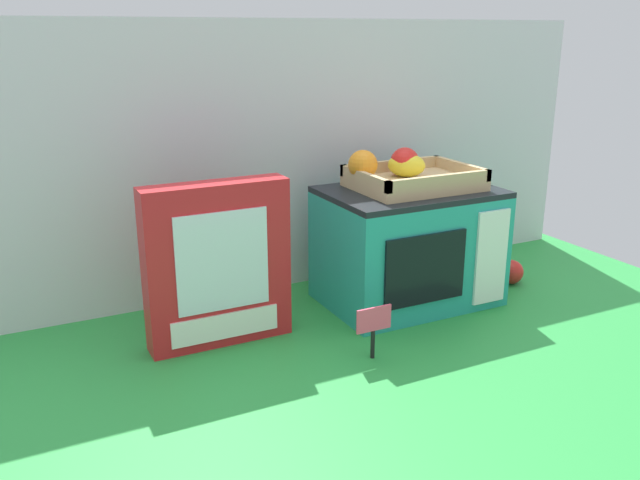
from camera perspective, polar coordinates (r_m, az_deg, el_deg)
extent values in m
plane|color=green|center=(1.37, 0.85, -7.11)|extent=(1.70, 1.70, 0.00)
cube|color=silver|center=(1.50, -3.59, 6.96)|extent=(1.61, 0.03, 0.60)
cube|color=teal|center=(1.46, 7.50, -0.72)|extent=(0.36, 0.25, 0.24)
cube|color=black|center=(1.43, 7.70, 4.08)|extent=(0.36, 0.25, 0.01)
cube|color=black|center=(1.34, 8.99, -2.49)|extent=(0.19, 0.01, 0.14)
cube|color=white|center=(1.44, 14.39, -1.43)|extent=(0.08, 0.01, 0.20)
cube|color=tan|center=(1.43, 8.02, 4.81)|extent=(0.25, 0.19, 0.02)
cube|color=tan|center=(1.36, 10.18, 4.97)|extent=(0.25, 0.01, 0.02)
cube|color=tan|center=(1.50, 6.13, 6.32)|extent=(0.25, 0.01, 0.02)
cube|color=tan|center=(1.36, 3.86, 5.27)|extent=(0.01, 0.19, 0.02)
cube|color=tan|center=(1.50, 11.88, 6.04)|extent=(0.01, 0.19, 0.02)
sphere|color=orange|center=(1.41, 3.67, 6.42)|extent=(0.06, 0.06, 0.06)
sphere|color=red|center=(1.45, 7.24, 6.63)|extent=(0.06, 0.06, 0.06)
ellipsoid|color=yellow|center=(1.44, 7.38, 6.34)|extent=(0.09, 0.09, 0.05)
cube|color=red|center=(1.26, -8.73, -2.07)|extent=(0.27, 0.06, 0.31)
cube|color=silver|center=(1.22, -8.30, -1.83)|extent=(0.17, 0.00, 0.19)
cube|color=white|center=(1.27, -8.05, -7.27)|extent=(0.21, 0.00, 0.05)
cylinder|color=black|center=(1.23, 4.61, -8.80)|extent=(0.01, 0.01, 0.06)
cube|color=#F44C6B|center=(1.21, 4.72, -6.71)|extent=(0.07, 0.00, 0.05)
sphere|color=red|center=(1.64, 15.99, -2.63)|extent=(0.06, 0.06, 0.06)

